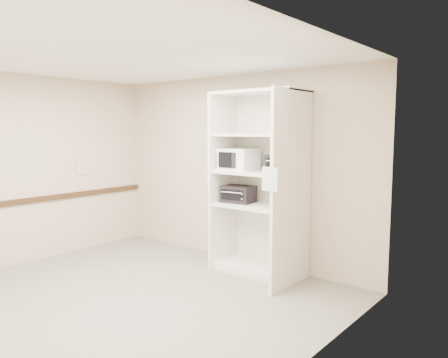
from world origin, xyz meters
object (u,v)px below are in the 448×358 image
Objects in this scene: microwave at (238,159)px; toaster_oven_upper at (284,164)px; shelving_unit at (262,190)px; toaster_oven_lower at (238,194)px.

toaster_oven_upper is (0.69, 0.07, -0.03)m from microwave.
shelving_unit reaches higher than toaster_oven_lower.
toaster_oven_upper is at bearing 6.46° from shelving_unit.
toaster_oven_upper is 0.96× the size of toaster_oven_lower.
microwave is at bearing -174.57° from shelving_unit.
toaster_oven_lower is (-0.71, -0.04, -0.45)m from toaster_oven_upper.
toaster_oven_lower is (-0.02, 0.03, -0.48)m from microwave.
toaster_oven_lower is at bearing -173.88° from toaster_oven_upper.
microwave is (-0.37, -0.04, 0.39)m from shelving_unit.
toaster_oven_lower is (-0.39, -0.00, -0.09)m from shelving_unit.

